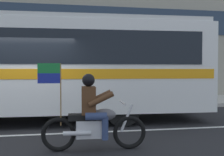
# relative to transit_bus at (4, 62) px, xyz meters

# --- Properties ---
(ground_plane) EXTENTS (60.00, 60.00, 0.00)m
(ground_plane) POSITION_rel_transit_bus_xyz_m (0.87, -1.19, -1.88)
(ground_plane) COLOR black
(sidewalk_curb) EXTENTS (28.00, 3.80, 0.15)m
(sidewalk_curb) POSITION_rel_transit_bus_xyz_m (0.87, 3.91, -1.81)
(sidewalk_curb) COLOR #B7B2A8
(sidewalk_curb) RESTS_ON ground_plane
(lane_center_stripe) EXTENTS (26.60, 0.14, 0.01)m
(lane_center_stripe) POSITION_rel_transit_bus_xyz_m (0.87, -1.79, -1.88)
(lane_center_stripe) COLOR silver
(lane_center_stripe) RESTS_ON ground_plane
(transit_bus) EXTENTS (12.83, 3.03, 3.22)m
(transit_bus) POSITION_rel_transit_bus_xyz_m (0.00, 0.00, 0.00)
(transit_bus) COLOR white
(transit_bus) RESTS_ON ground_plane
(motorcycle_with_rider) EXTENTS (2.19, 0.64, 1.78)m
(motorcycle_with_rider) POSITION_rel_transit_bus_xyz_m (2.42, -3.34, -1.22)
(motorcycle_with_rider) COLOR black
(motorcycle_with_rider) RESTS_ON ground_plane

